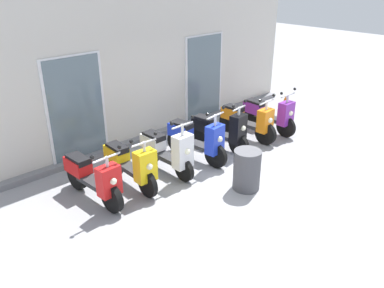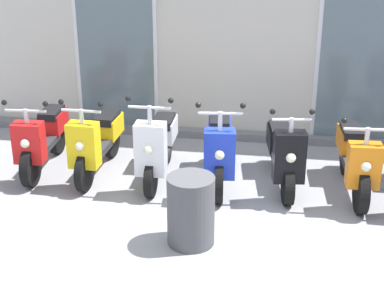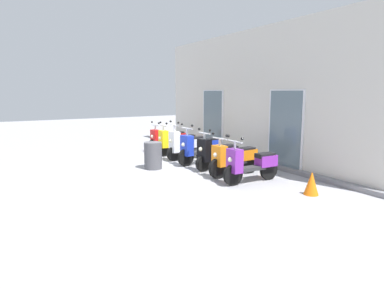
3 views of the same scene
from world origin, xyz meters
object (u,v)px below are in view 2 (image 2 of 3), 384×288
Objects in this scene: scooter_black at (283,153)px; trash_bin at (191,210)px; scooter_blue at (219,149)px; scooter_orange at (355,159)px; scooter_white at (158,145)px; scooter_yellow at (97,141)px; scooter_red at (43,138)px.

trash_bin is (-0.96, -1.59, -0.07)m from scooter_black.
scooter_blue is 0.99× the size of scooter_orange.
trash_bin is at bearing -65.55° from scooter_white.
trash_bin is (-1.86, -1.54, -0.07)m from scooter_orange.
scooter_yellow is 2.10× the size of trash_bin.
scooter_orange is at bearing -3.53° from scooter_black.
scooter_white is at bearing -176.76° from scooter_black.
scooter_yellow is 1.67m from scooter_blue.
scooter_black is (0.83, 0.09, -0.04)m from scooter_blue.
scooter_orange is (0.90, -0.06, 0.00)m from scooter_black.
scooter_black is 1.86m from trash_bin.
scooter_red is 4.19m from scooter_orange.
scooter_orange reaches higher than trash_bin.
scooter_yellow is 1.02× the size of scooter_blue.
scooter_black is at bearing 176.47° from scooter_orange.
trash_bin is at bearing -34.79° from scooter_red.
scooter_red is at bearing 145.21° from trash_bin.
scooter_white is at bearing 114.45° from trash_bin.
trash_bin is (0.68, -1.50, -0.11)m from scooter_white.
scooter_blue is at bearing 84.87° from trash_bin.
scooter_black is at bearing 0.18° from scooter_yellow.
scooter_yellow is at bearing -179.82° from scooter_black.
scooter_red is 2.83m from trash_bin.
trash_bin is at bearing -45.87° from scooter_yellow.
scooter_black reaches higher than trash_bin.
scooter_white reaches higher than trash_bin.
scooter_black reaches higher than scooter_orange.
scooter_red is at bearing 175.94° from scooter_white.
scooter_yellow is 1.08× the size of scooter_white.
scooter_orange is (1.73, 0.03, -0.04)m from scooter_blue.
scooter_black is 2.00× the size of trash_bin.
scooter_black is at bearing 58.87° from trash_bin.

